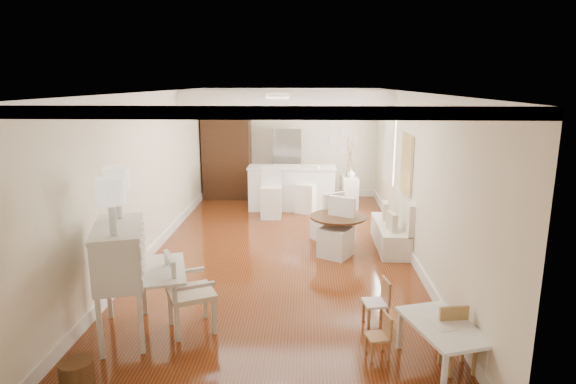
# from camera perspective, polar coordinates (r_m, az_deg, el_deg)

# --- Properties ---
(room) EXTENTS (9.00, 9.04, 2.82)m
(room) POSITION_cam_1_polar(r_m,az_deg,el_deg) (8.36, -0.61, 6.18)
(room) COLOR brown
(room) RESTS_ON ground
(secretary_bureau) EXTENTS (1.34, 1.35, 1.37)m
(secretary_bureau) POSITION_cam_1_polar(r_m,az_deg,el_deg) (6.06, -19.11, -9.95)
(secretary_bureau) COLOR silver
(secretary_bureau) RESTS_ON ground
(gustavian_armchair) EXTENTS (0.76, 0.76, 0.99)m
(gustavian_armchair) POSITION_cam_1_polar(r_m,az_deg,el_deg) (6.04, -11.43, -11.49)
(gustavian_armchair) COLOR beige
(gustavian_armchair) RESTS_ON ground
(wicker_basket) EXTENTS (0.42, 0.42, 0.33)m
(wicker_basket) POSITION_cam_1_polar(r_m,az_deg,el_deg) (5.43, -23.74, -19.36)
(wicker_basket) COLOR #54351A
(wicker_basket) RESTS_ON ground
(kids_table) EXTENTS (0.87, 1.13, 0.50)m
(kids_table) POSITION_cam_1_polar(r_m,az_deg,el_deg) (5.57, 17.72, -16.97)
(kids_table) COLOR silver
(kids_table) RESTS_ON ground
(kids_chair_a) EXTENTS (0.29, 0.29, 0.50)m
(kids_chair_a) POSITION_cam_1_polar(r_m,az_deg,el_deg) (5.58, 10.60, -16.43)
(kids_chair_a) COLOR #AB794E
(kids_chair_a) RESTS_ON ground
(kids_chair_b) EXTENTS (0.34, 0.34, 0.60)m
(kids_chair_b) POSITION_cam_1_polar(r_m,az_deg,el_deg) (6.20, 10.35, -12.72)
(kids_chair_b) COLOR #996E45
(kids_chair_b) RESTS_ON ground
(kids_chair_c) EXTENTS (0.37, 0.37, 0.67)m
(kids_chair_c) POSITION_cam_1_polar(r_m,az_deg,el_deg) (5.54, 19.55, -16.29)
(kids_chair_c) COLOR tan
(kids_chair_c) RESTS_ON ground
(banquette) EXTENTS (0.52, 1.60, 0.98)m
(banquette) POSITION_cam_1_polar(r_m,az_deg,el_deg) (8.95, 12.07, -3.40)
(banquette) COLOR silver
(banquette) RESTS_ON ground
(dining_table) EXTENTS (1.23, 1.23, 0.67)m
(dining_table) POSITION_cam_1_polar(r_m,az_deg,el_deg) (8.58, 5.91, -4.99)
(dining_table) COLOR #492B17
(dining_table) RESTS_ON ground
(slip_chair_near) EXTENTS (0.67, 0.68, 1.02)m
(slip_chair_near) POSITION_cam_1_polar(r_m,az_deg,el_deg) (8.33, 5.71, -4.28)
(slip_chair_near) COLOR silver
(slip_chair_near) RESTS_ON ground
(slip_chair_far) EXTENTS (0.65, 0.65, 0.96)m
(slip_chair_far) POSITION_cam_1_polar(r_m,az_deg,el_deg) (9.19, 4.62, -2.78)
(slip_chair_far) COLOR silver
(slip_chair_far) RESTS_ON ground
(breakfast_counter) EXTENTS (2.05, 0.65, 1.03)m
(breakfast_counter) POSITION_cam_1_polar(r_m,az_deg,el_deg) (11.34, 0.45, 0.48)
(breakfast_counter) COLOR white
(breakfast_counter) RESTS_ON ground
(bar_stool_left) EXTENTS (0.47, 0.47, 1.13)m
(bar_stool_left) POSITION_cam_1_polar(r_m,az_deg,el_deg) (10.61, -2.02, -0.13)
(bar_stool_left) COLOR white
(bar_stool_left) RESTS_ON ground
(bar_stool_right) EXTENTS (0.56, 0.56, 1.08)m
(bar_stool_right) POSITION_cam_1_polar(r_m,az_deg,el_deg) (11.06, 2.24, 0.28)
(bar_stool_right) COLOR white
(bar_stool_right) RESTS_ON ground
(pantry_cabinet) EXTENTS (1.20, 0.60, 2.30)m
(pantry_cabinet) POSITION_cam_1_polar(r_m,az_deg,el_deg) (12.45, -7.24, 4.48)
(pantry_cabinet) COLOR #381E11
(pantry_cabinet) RESTS_ON ground
(fridge) EXTENTS (0.75, 0.65, 1.80)m
(fridge) POSITION_cam_1_polar(r_m,az_deg,el_deg) (12.29, 1.55, 3.28)
(fridge) COLOR silver
(fridge) RESTS_ON ground
(sideboard) EXTENTS (0.39, 0.80, 0.74)m
(sideboard) POSITION_cam_1_polar(r_m,az_deg,el_deg) (11.68, 7.25, 0.02)
(sideboard) COLOR beige
(sideboard) RESTS_ON ground
(pencil_cup) EXTENTS (0.15, 0.15, 0.09)m
(pencil_cup) POSITION_cam_1_polar(r_m,az_deg,el_deg) (5.63, 18.83, -13.32)
(pencil_cup) COLOR #5FA368
(pencil_cup) RESTS_ON kids_table
(branch_vase) EXTENTS (0.25, 0.25, 0.20)m
(branch_vase) POSITION_cam_1_polar(r_m,az_deg,el_deg) (11.57, 7.50, 2.26)
(branch_vase) COLOR white
(branch_vase) RESTS_ON sideboard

